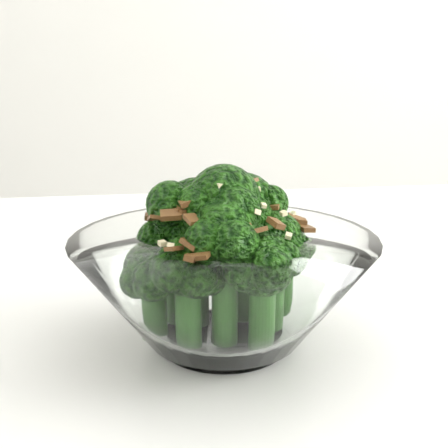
{
  "coord_description": "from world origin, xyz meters",
  "views": [
    {
      "loc": [
        -0.29,
        -0.45,
        0.96
      ],
      "look_at": [
        -0.28,
        0.0,
        0.84
      ],
      "focal_mm": 55.0,
      "sensor_mm": 36.0,
      "label": 1
    }
  ],
  "objects": [
    {
      "name": "table",
      "position": [
        -0.12,
        0.14,
        0.68
      ],
      "size": [
        1.29,
        0.94,
        0.75
      ],
      "color": "white",
      "rests_on": "ground"
    },
    {
      "name": "broccoli_dish",
      "position": [
        -0.28,
        0.01,
        0.8
      ],
      "size": [
        0.21,
        0.21,
        0.13
      ],
      "color": "white",
      "rests_on": "table"
    }
  ]
}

